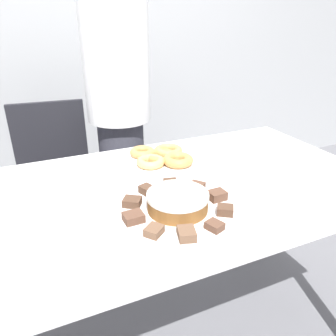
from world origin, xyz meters
TOP-DOWN VIEW (x-y plane):
  - wall_back at (0.00, 1.52)m, footprint 8.00×0.05m
  - table at (0.00, 0.00)m, footprint 1.60×0.83m
  - person_standing at (0.08, 0.77)m, footprint 0.34×0.34m
  - office_chair_left at (-0.30, 0.78)m, footprint 0.48×0.48m
  - plate_cake at (-0.02, -0.17)m, footprint 0.39×0.39m
  - plate_donuts at (0.09, 0.21)m, footprint 0.34×0.34m
  - frosted_cake at (-0.02, -0.17)m, footprint 0.19×0.19m
  - lamington_0 at (0.02, -0.03)m, footprint 0.06×0.06m
  - lamington_1 at (-0.07, -0.03)m, footprint 0.05×0.06m
  - lamington_2 at (-0.14, -0.09)m, footprint 0.07×0.07m
  - lamington_3 at (-0.16, -0.17)m, footprint 0.06×0.05m
  - lamington_4 at (-0.13, -0.25)m, footprint 0.06×0.06m
  - lamington_5 at (-0.06, -0.30)m, footprint 0.06×0.06m
  - lamington_6 at (0.03, -0.30)m, footprint 0.05×0.06m
  - lamington_7 at (0.10, -0.25)m, footprint 0.06×0.06m
  - lamington_8 at (0.13, -0.16)m, footprint 0.06×0.05m
  - lamington_9 at (0.09, -0.08)m, footprint 0.07×0.07m
  - donut_0 at (0.09, 0.21)m, footprint 0.12×0.12m
  - donut_1 at (0.03, 0.28)m, footprint 0.11×0.11m
  - donut_2 at (0.03, 0.17)m, footprint 0.11×0.11m
  - donut_3 at (0.13, 0.14)m, footprint 0.12×0.12m
  - donut_4 at (0.14, 0.25)m, footprint 0.12×0.12m
  - napkin at (0.37, 0.12)m, footprint 0.15×0.13m

SIDE VIEW (x-z plane):
  - office_chair_left at x=-0.30m, z-range -0.02..0.89m
  - table at x=0.00m, z-range 0.29..1.07m
  - napkin at x=0.37m, z-range 0.78..0.78m
  - plate_cake at x=-0.02m, z-range 0.78..0.79m
  - plate_donuts at x=0.09m, z-range 0.78..0.79m
  - lamington_6 at x=0.03m, z-range 0.79..0.81m
  - lamington_9 at x=0.09m, z-range 0.79..0.81m
  - lamington_4 at x=-0.13m, z-range 0.79..0.81m
  - lamington_2 at x=-0.14m, z-range 0.79..0.81m
  - lamington_3 at x=-0.16m, z-range 0.79..0.81m
  - lamington_5 at x=-0.06m, z-range 0.79..0.81m
  - lamington_7 at x=0.10m, z-range 0.79..0.81m
  - lamington_0 at x=0.02m, z-range 0.79..0.81m
  - lamington_1 at x=-0.07m, z-range 0.79..0.81m
  - lamington_8 at x=0.13m, z-range 0.79..0.81m
  - donut_0 at x=0.09m, z-range 0.79..0.81m
  - donut_4 at x=0.14m, z-range 0.79..0.82m
  - donut_2 at x=0.03m, z-range 0.79..0.82m
  - donut_1 at x=0.03m, z-range 0.79..0.82m
  - donut_3 at x=0.13m, z-range 0.79..0.82m
  - frosted_cake at x=-0.02m, z-range 0.79..0.84m
  - person_standing at x=0.08m, z-range 0.05..1.70m
  - wall_back at x=0.00m, z-range 0.00..2.60m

